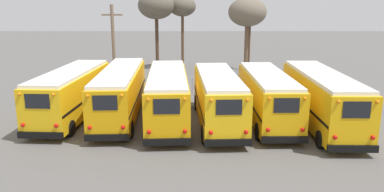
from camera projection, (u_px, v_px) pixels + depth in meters
name	position (u px, v px, depth m)	size (l,w,h in m)	color
ground_plane	(192.00, 120.00, 24.36)	(160.00, 160.00, 0.00)	#5B5956
school_bus_0	(71.00, 93.00, 24.51)	(3.02, 9.87, 3.19)	yellow
school_bus_1	(120.00, 92.00, 24.71)	(2.84, 11.03, 3.21)	#E5A00C
school_bus_2	(167.00, 95.00, 23.91)	(3.06, 10.63, 3.18)	#E5A00C
school_bus_3	(218.00, 97.00, 23.20)	(2.89, 9.56, 3.19)	yellow
school_bus_4	(267.00, 96.00, 23.77)	(2.58, 9.64, 3.14)	#EAAA0F
school_bus_5	(321.00, 97.00, 23.03)	(2.70, 10.63, 3.30)	#EAAA0F
utility_pole	(113.00, 45.00, 32.72)	(1.80, 0.29, 7.32)	#75604C
bare_tree_0	(247.00, 13.00, 37.46)	(3.83, 3.83, 7.99)	brown
bare_tree_1	(249.00, 17.00, 41.21)	(2.54, 2.54, 7.10)	#473323
bare_tree_2	(156.00, 6.00, 41.27)	(4.03, 4.03, 8.69)	#473323
bare_tree_3	(182.00, 7.00, 42.31)	(3.07, 3.07, 8.23)	brown
fence_line	(192.00, 83.00, 31.06)	(23.91, 0.06, 1.42)	#939399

